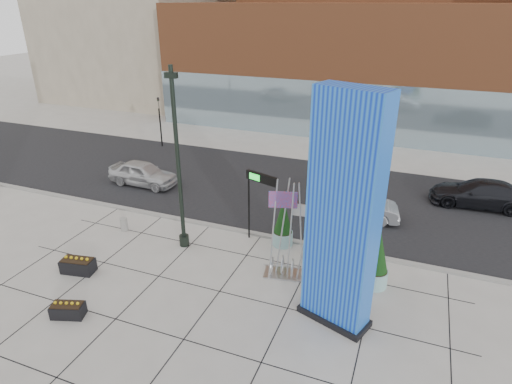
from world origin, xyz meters
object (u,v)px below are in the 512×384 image
(blue_pylon, at_px, (343,220))
(overhead_street_sign, at_px, (261,182))
(car_white_west, at_px, (143,174))
(car_silver_mid, at_px, (356,207))
(lamp_post, at_px, (179,179))
(concrete_bollard, at_px, (124,224))
(public_art_sculpture, at_px, (288,251))

(blue_pylon, height_order, overhead_street_sign, blue_pylon)
(car_white_west, relative_size, car_silver_mid, 0.99)
(blue_pylon, bearing_deg, lamp_post, -178.67)
(car_silver_mid, bearing_deg, lamp_post, 118.47)
(concrete_bollard, bearing_deg, blue_pylon, -13.50)
(blue_pylon, bearing_deg, public_art_sculpture, 159.49)
(lamp_post, bearing_deg, car_white_west, 137.87)
(car_silver_mid, bearing_deg, overhead_street_sign, 124.67)
(concrete_bollard, xyz_separation_m, car_silver_mid, (11.23, 5.75, 0.41))
(blue_pylon, xyz_separation_m, overhead_street_sign, (-4.72, 4.55, -1.07))
(lamp_post, height_order, public_art_sculpture, lamp_post)
(car_white_west, bearing_deg, concrete_bollard, -153.46)
(concrete_bollard, bearing_deg, car_white_west, 115.29)
(overhead_street_sign, xyz_separation_m, car_white_west, (-9.77, 3.91, -2.42))
(public_art_sculpture, xyz_separation_m, car_silver_mid, (1.94, 6.45, -0.43))
(blue_pylon, height_order, lamp_post, blue_pylon)
(public_art_sculpture, relative_size, overhead_street_sign, 1.23)
(concrete_bollard, relative_size, overhead_street_sign, 0.19)
(lamp_post, bearing_deg, overhead_street_sign, 28.97)
(blue_pylon, bearing_deg, car_white_west, 169.35)
(blue_pylon, relative_size, concrete_bollard, 12.23)
(blue_pylon, relative_size, public_art_sculpture, 1.93)
(concrete_bollard, bearing_deg, public_art_sculpture, -4.32)
(blue_pylon, bearing_deg, concrete_bollard, -173.87)
(overhead_street_sign, bearing_deg, lamp_post, -133.09)
(lamp_post, bearing_deg, car_silver_mid, 38.27)
(concrete_bollard, xyz_separation_m, overhead_street_sign, (7.11, 1.71, 2.85))
(concrete_bollard, bearing_deg, lamp_post, -2.48)
(overhead_street_sign, distance_m, car_white_west, 10.80)
(public_art_sculpture, bearing_deg, lamp_post, 163.45)
(lamp_post, bearing_deg, public_art_sculpture, -5.56)
(lamp_post, relative_size, public_art_sculpture, 1.91)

